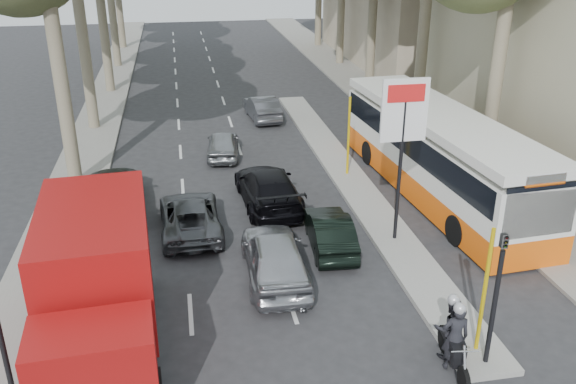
% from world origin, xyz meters
% --- Properties ---
extents(ground, '(120.00, 120.00, 0.00)m').
position_xyz_m(ground, '(0.00, 0.00, 0.00)').
color(ground, '#28282B').
rests_on(ground, ground).
extents(sidewalk_right, '(3.20, 70.00, 0.12)m').
position_xyz_m(sidewalk_right, '(8.60, 25.00, 0.06)').
color(sidewalk_right, gray).
rests_on(sidewalk_right, ground).
extents(median_left, '(2.40, 64.00, 0.12)m').
position_xyz_m(median_left, '(-8.00, 28.00, 0.06)').
color(median_left, gray).
rests_on(median_left, ground).
extents(traffic_island, '(1.50, 26.00, 0.16)m').
position_xyz_m(traffic_island, '(3.25, 11.00, 0.08)').
color(traffic_island, gray).
rests_on(traffic_island, ground).
extents(billboard, '(1.50, 12.10, 5.60)m').
position_xyz_m(billboard, '(3.25, 5.00, 3.70)').
color(billboard, yellow).
rests_on(billboard, ground).
extents(traffic_light_island, '(0.16, 0.41, 3.60)m').
position_xyz_m(traffic_light_island, '(3.25, -1.50, 2.49)').
color(traffic_light_island, black).
rests_on(traffic_light_island, ground).
extents(silver_hatchback, '(1.89, 4.48, 1.51)m').
position_xyz_m(silver_hatchback, '(-1.10, 3.42, 0.76)').
color(silver_hatchback, '#ACAEB4').
rests_on(silver_hatchback, ground).
extents(dark_hatchback, '(1.55, 3.79, 1.22)m').
position_xyz_m(dark_hatchback, '(0.98, 5.00, 0.61)').
color(dark_hatchback, black).
rests_on(dark_hatchback, ground).
extents(queue_car_a, '(2.15, 4.44, 1.22)m').
position_xyz_m(queue_car_a, '(-3.50, 7.04, 0.61)').
color(queue_car_a, '#44474B').
rests_on(queue_car_a, ground).
extents(queue_car_b, '(2.29, 5.11, 1.46)m').
position_xyz_m(queue_car_b, '(-0.50, 8.73, 0.73)').
color(queue_car_b, black).
rests_on(queue_car_b, ground).
extents(queue_car_c, '(1.81, 3.69, 1.21)m').
position_xyz_m(queue_car_c, '(-1.74, 14.48, 0.61)').
color(queue_car_c, '#92969A').
rests_on(queue_car_c, ground).
extents(queue_car_d, '(1.70, 4.06, 1.30)m').
position_xyz_m(queue_car_d, '(0.91, 20.16, 0.65)').
color(queue_car_d, '#4C4E53').
rests_on(queue_car_d, ground).
extents(queue_car_e, '(2.49, 5.37, 1.52)m').
position_xyz_m(queue_car_e, '(-6.26, 9.38, 0.76)').
color(queue_car_e, black).
rests_on(queue_car_e, ground).
extents(red_truck, '(2.96, 6.86, 3.58)m').
position_xyz_m(red_truck, '(-5.84, 0.85, 1.89)').
color(red_truck, black).
rests_on(red_truck, ground).
extents(city_bus, '(3.71, 12.94, 3.37)m').
position_xyz_m(city_bus, '(6.20, 8.66, 1.77)').
color(city_bus, '#F15C0D').
rests_on(city_bus, ground).
extents(motorcycle, '(0.90, 2.25, 1.92)m').
position_xyz_m(motorcycle, '(2.43, -1.26, 0.87)').
color(motorcycle, black).
rests_on(motorcycle, ground).
extents(pedestrian_near, '(1.17, 1.15, 1.88)m').
position_xyz_m(pedestrian_near, '(9.20, 8.45, 1.06)').
color(pedestrian_near, '#473550').
rests_on(pedestrian_near, sidewalk_right).
extents(pedestrian_far, '(1.18, 0.98, 1.69)m').
position_xyz_m(pedestrian_far, '(7.20, 9.65, 0.96)').
color(pedestrian_far, brown).
rests_on(pedestrian_far, sidewalk_right).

